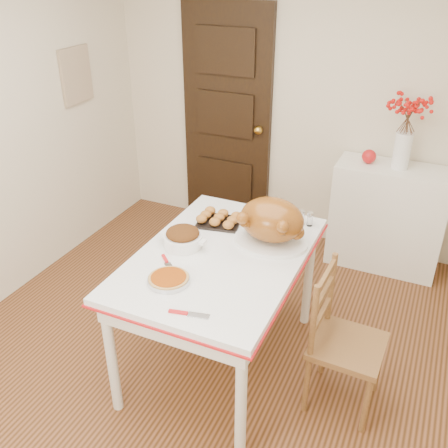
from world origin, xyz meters
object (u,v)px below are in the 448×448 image
at_px(sideboard, 387,217).
at_px(kitchen_table, 221,310).
at_px(chair_oak, 348,343).
at_px(turkey_platter, 272,222).
at_px(pumpkin_pie, 169,279).

relative_size(sideboard, kitchen_table, 0.65).
xyz_separation_m(kitchen_table, chair_oak, (0.81, -0.01, 0.04)).
relative_size(kitchen_table, turkey_platter, 3.02).
distance_m(sideboard, chair_oak, 1.66).
height_order(kitchen_table, pumpkin_pie, pumpkin_pie).
relative_size(sideboard, pumpkin_pie, 3.93).
xyz_separation_m(sideboard, pumpkin_pie, (-0.91, -2.02, 0.41)).
height_order(kitchen_table, chair_oak, chair_oak).
relative_size(sideboard, turkey_platter, 1.95).
bearing_deg(kitchen_table, pumpkin_pie, -110.19).
bearing_deg(pumpkin_pie, kitchen_table, 69.81).
relative_size(chair_oak, turkey_platter, 1.96).
height_order(kitchen_table, turkey_platter, turkey_platter).
bearing_deg(turkey_platter, pumpkin_pie, -113.55).
bearing_deg(sideboard, chair_oak, -88.80).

